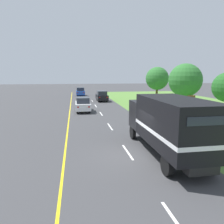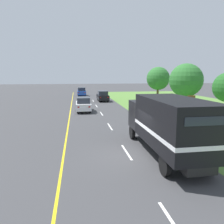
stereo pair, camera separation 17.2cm
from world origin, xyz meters
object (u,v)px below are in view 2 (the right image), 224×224
(roadside_tree_mid, at_px, (186,80))
(delineator_post, at_px, (177,130))
(horse_trailer_truck, at_px, (167,123))
(lead_car_blue_ahead, at_px, (82,92))
(roadside_tree_far, at_px, (158,79))
(lead_car_white, at_px, (83,104))
(highway_sign, at_px, (183,108))
(lead_car_black_ahead, at_px, (103,96))

(roadside_tree_mid, bearing_deg, delineator_post, -120.03)
(horse_trailer_truck, distance_m, roadside_tree_mid, 16.73)
(delineator_post, bearing_deg, lead_car_blue_ahead, 100.71)
(horse_trailer_truck, height_order, roadside_tree_far, roadside_tree_far)
(horse_trailer_truck, relative_size, lead_car_white, 1.90)
(highway_sign, bearing_deg, horse_trailer_truck, -125.36)
(lead_car_white, bearing_deg, roadside_tree_far, 27.09)
(roadside_tree_mid, bearing_deg, lead_car_black_ahead, 126.35)
(highway_sign, height_order, roadside_tree_far, roadside_tree_far)
(lead_car_black_ahead, bearing_deg, lead_car_blue_ahead, 108.66)
(lead_car_black_ahead, distance_m, delineator_post, 23.07)
(roadside_tree_mid, bearing_deg, roadside_tree_far, 94.30)
(highway_sign, xyz_separation_m, delineator_post, (-1.25, -1.50, -1.38))
(horse_trailer_truck, relative_size, roadside_tree_mid, 1.34)
(lead_car_black_ahead, bearing_deg, roadside_tree_far, -27.11)
(delineator_post, bearing_deg, lead_car_white, 117.76)
(roadside_tree_far, distance_m, delineator_post, 19.71)
(roadside_tree_mid, bearing_deg, lead_car_blue_ahead, 119.05)
(lead_car_blue_ahead, distance_m, delineator_post, 33.61)
(highway_sign, xyz_separation_m, roadside_tree_far, (4.32, 17.09, 2.07))
(horse_trailer_truck, height_order, delineator_post, horse_trailer_truck)
(lead_car_blue_ahead, bearing_deg, horse_trailer_truck, -83.94)
(horse_trailer_truck, height_order, lead_car_black_ahead, horse_trailer_truck)
(horse_trailer_truck, distance_m, highway_sign, 6.24)
(roadside_tree_far, bearing_deg, lead_car_black_ahead, 152.89)
(lead_car_white, distance_m, delineator_post, 14.02)
(lead_car_black_ahead, height_order, roadside_tree_far, roadside_tree_far)
(lead_car_white, relative_size, highway_sign, 1.44)
(horse_trailer_truck, bearing_deg, lead_car_black_ahead, 91.00)
(roadside_tree_far, bearing_deg, highway_sign, -104.20)
(lead_car_blue_ahead, distance_m, highway_sign, 32.41)
(horse_trailer_truck, bearing_deg, highway_sign, 54.64)
(highway_sign, bearing_deg, delineator_post, -129.75)
(roadside_tree_far, bearing_deg, delineator_post, -106.68)
(lead_car_white, xyz_separation_m, roadside_tree_far, (12.10, 6.19, 3.04))
(lead_car_blue_ahead, distance_m, roadside_tree_mid, 25.73)
(delineator_post, bearing_deg, highway_sign, 50.25)
(lead_car_black_ahead, relative_size, highway_sign, 1.52)
(horse_trailer_truck, xyz_separation_m, roadside_tree_far, (7.93, 22.18, 2.06))
(lead_car_white, xyz_separation_m, highway_sign, (7.77, -10.90, 0.97))
(horse_trailer_truck, relative_size, delineator_post, 8.42)
(highway_sign, bearing_deg, lead_car_blue_ahead, 103.38)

